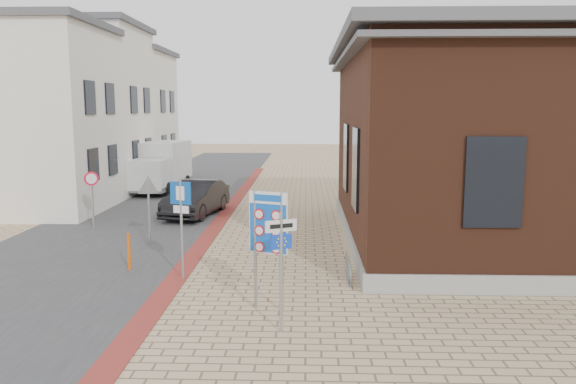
% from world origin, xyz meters
% --- Properties ---
extents(ground, '(120.00, 120.00, 0.00)m').
position_xyz_m(ground, '(0.00, 0.00, 0.00)').
color(ground, tan).
rests_on(ground, ground).
extents(road_strip, '(7.00, 60.00, 0.02)m').
position_xyz_m(road_strip, '(-5.50, 15.00, 0.01)').
color(road_strip, '#38383A').
rests_on(road_strip, ground).
extents(curb_strip, '(0.60, 40.00, 0.02)m').
position_xyz_m(curb_strip, '(-2.00, 10.00, 0.01)').
color(curb_strip, maroon).
rests_on(curb_strip, ground).
extents(brick_building, '(13.00, 13.00, 6.80)m').
position_xyz_m(brick_building, '(8.99, 7.00, 3.49)').
color(brick_building, gray).
rests_on(brick_building, ground).
extents(townhouse_near, '(7.40, 6.40, 8.30)m').
position_xyz_m(townhouse_near, '(-10.99, 12.00, 4.17)').
color(townhouse_near, white).
rests_on(townhouse_near, ground).
extents(townhouse_mid, '(7.40, 6.40, 9.10)m').
position_xyz_m(townhouse_mid, '(-10.99, 18.00, 4.57)').
color(townhouse_mid, white).
rests_on(townhouse_mid, ground).
extents(townhouse_far, '(7.40, 6.40, 8.30)m').
position_xyz_m(townhouse_far, '(-10.99, 24.00, 4.17)').
color(townhouse_far, white).
rests_on(townhouse_far, ground).
extents(bike_rack, '(0.08, 1.80, 0.60)m').
position_xyz_m(bike_rack, '(2.65, 2.20, 0.26)').
color(bike_rack, slate).
rests_on(bike_rack, ground).
extents(sedan, '(2.34, 4.74, 1.49)m').
position_xyz_m(sedan, '(-3.20, 11.08, 0.75)').
color(sedan, black).
rests_on(sedan, ground).
extents(box_truck, '(2.58, 5.35, 2.71)m').
position_xyz_m(box_truck, '(-6.49, 17.95, 1.40)').
color(box_truck, slate).
rests_on(box_truck, ground).
extents(border_sign, '(0.89, 0.37, 2.73)m').
position_xyz_m(border_sign, '(0.66, -0.20, 1.96)').
color(border_sign, gray).
rests_on(border_sign, ground).
extents(essen_sign, '(0.63, 0.32, 2.50)m').
position_xyz_m(essen_sign, '(1.00, -1.50, 1.66)').
color(essen_sign, gray).
rests_on(essen_sign, ground).
extents(parking_sign, '(0.59, 0.21, 2.73)m').
position_xyz_m(parking_sign, '(-1.80, 2.00, 1.88)').
color(parking_sign, gray).
rests_on(parking_sign, ground).
extents(yield_sign, '(0.80, 0.18, 2.27)m').
position_xyz_m(yield_sign, '(-3.80, 6.00, 1.72)').
color(yield_sign, gray).
rests_on(yield_sign, ground).
extents(speed_sign, '(0.49, 0.25, 2.23)m').
position_xyz_m(speed_sign, '(-6.50, 8.00, 1.48)').
color(speed_sign, gray).
rests_on(speed_sign, ground).
extents(bollard, '(0.12, 0.12, 1.07)m').
position_xyz_m(bollard, '(-3.50, 2.80, 0.53)').
color(bollard, '#E4540C').
rests_on(bollard, ground).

